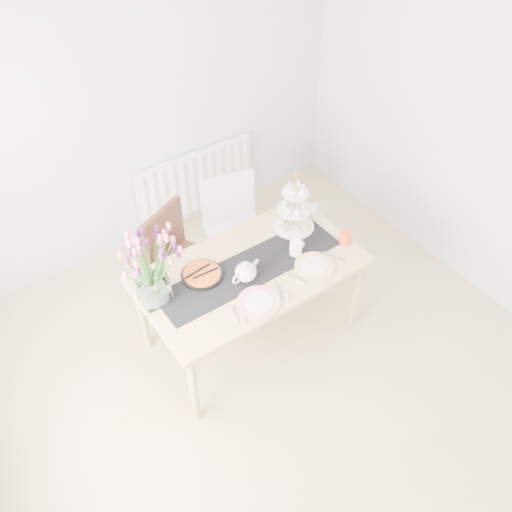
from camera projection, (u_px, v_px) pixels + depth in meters
room_shell at (307, 279)px, 3.02m from camera, size 4.50×4.50×4.50m
radiator at (196, 181)px, 5.11m from camera, size 1.20×0.08×0.60m
dining_table at (251, 276)px, 3.90m from camera, size 1.60×0.90×0.75m
chair_brown at (178, 256)px, 4.24m from camera, size 0.61×0.61×0.94m
chair_white at (233, 222)px, 4.53m from camera, size 0.56×0.56×0.94m
table_runner at (251, 268)px, 3.85m from camera, size 1.40×0.35×0.01m
tulip_vase at (148, 261)px, 3.39m from camera, size 0.66×0.66×0.57m
cake_stand at (294, 214)px, 4.08m from camera, size 0.32×0.32×0.46m
teapot at (246, 272)px, 3.72m from camera, size 0.28×0.25×0.16m
cream_jug at (312, 211)px, 4.25m from camera, size 0.09×0.09×0.09m
tart_tin at (202, 275)px, 3.79m from camera, size 0.30×0.30×0.04m
mug_white at (296, 248)px, 3.92m from camera, size 0.10×0.10×0.11m
mug_orange at (345, 238)px, 4.01m from camera, size 0.12×0.12×0.10m
plate_left at (259, 302)px, 3.62m from camera, size 0.36×0.36×0.02m
plate_right at (314, 266)px, 3.86m from camera, size 0.38×0.38×0.01m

